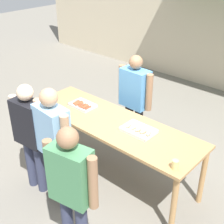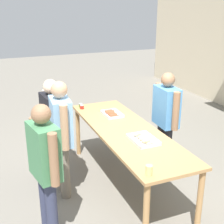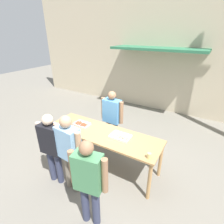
# 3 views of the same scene
# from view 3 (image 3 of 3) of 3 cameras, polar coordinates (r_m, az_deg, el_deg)

# --- Properties ---
(ground_plane) EXTENTS (24.00, 24.00, 0.00)m
(ground_plane) POSITION_cam_3_polar(r_m,az_deg,el_deg) (4.44, -2.81, -16.71)
(ground_plane) COLOR slate
(building_facade_back) EXTENTS (12.00, 1.11, 4.50)m
(building_facade_back) POSITION_cam_3_polar(r_m,az_deg,el_deg) (7.01, 15.97, 18.40)
(building_facade_back) COLOR beige
(building_facade_back) RESTS_ON ground
(serving_table) EXTENTS (2.63, 0.82, 0.90)m
(serving_table) POSITION_cam_3_polar(r_m,az_deg,el_deg) (3.94, -3.06, -7.89)
(serving_table) COLOR tan
(serving_table) RESTS_ON ground
(food_tray_sausages) EXTENTS (0.37, 0.27, 0.04)m
(food_tray_sausages) POSITION_cam_3_polar(r_m,az_deg,el_deg) (4.26, -9.91, -3.93)
(food_tray_sausages) COLOR silver
(food_tray_sausages) RESTS_ON serving_table
(food_tray_buns) EXTENTS (0.43, 0.30, 0.07)m
(food_tray_buns) POSITION_cam_3_polar(r_m,az_deg,el_deg) (3.73, 2.79, -7.95)
(food_tray_buns) COLOR silver
(food_tray_buns) RESTS_ON serving_table
(condiment_jar_mustard) EXTENTS (0.06, 0.06, 0.07)m
(condiment_jar_mustard) POSITION_cam_3_polar(r_m,az_deg,el_deg) (4.40, -18.32, -3.66)
(condiment_jar_mustard) COLOR #567A38
(condiment_jar_mustard) RESTS_ON serving_table
(condiment_jar_ketchup) EXTENTS (0.06, 0.06, 0.07)m
(condiment_jar_ketchup) POSITION_cam_3_polar(r_m,az_deg,el_deg) (4.33, -17.59, -4.00)
(condiment_jar_ketchup) COLOR #B22319
(condiment_jar_ketchup) RESTS_ON serving_table
(beer_cup) EXTENTS (0.07, 0.07, 0.11)m
(beer_cup) POSITION_cam_3_polar(r_m,az_deg,el_deg) (3.22, 12.03, -13.79)
(beer_cup) COLOR #DBC67A
(beer_cup) RESTS_ON serving_table
(person_server_behind_table) EXTENTS (0.66, 0.27, 1.61)m
(person_server_behind_table) POSITION_cam_3_polar(r_m,az_deg,el_deg) (4.55, -0.00, -1.14)
(person_server_behind_table) COLOR #232328
(person_server_behind_table) RESTS_ON ground
(person_customer_holding_hotdog) EXTENTS (0.63, 0.28, 1.58)m
(person_customer_holding_hotdog) POSITION_cam_3_polar(r_m,az_deg,el_deg) (3.67, -19.08, -9.96)
(person_customer_holding_hotdog) COLOR #333851
(person_customer_holding_hotdog) RESTS_ON ground
(person_customer_with_cup) EXTENTS (0.61, 0.31, 1.62)m
(person_customer_with_cup) POSITION_cam_3_polar(r_m,az_deg,el_deg) (2.80, -7.65, -20.71)
(person_customer_with_cup) COLOR #333851
(person_customer_with_cup) RESTS_ON ground
(person_customer_waiting_in_line) EXTENTS (0.64, 0.28, 1.65)m
(person_customer_waiting_in_line) POSITION_cam_3_polar(r_m,az_deg,el_deg) (3.38, -13.90, -11.59)
(person_customer_waiting_in_line) COLOR #756B5B
(person_customer_waiting_in_line) RESTS_ON ground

